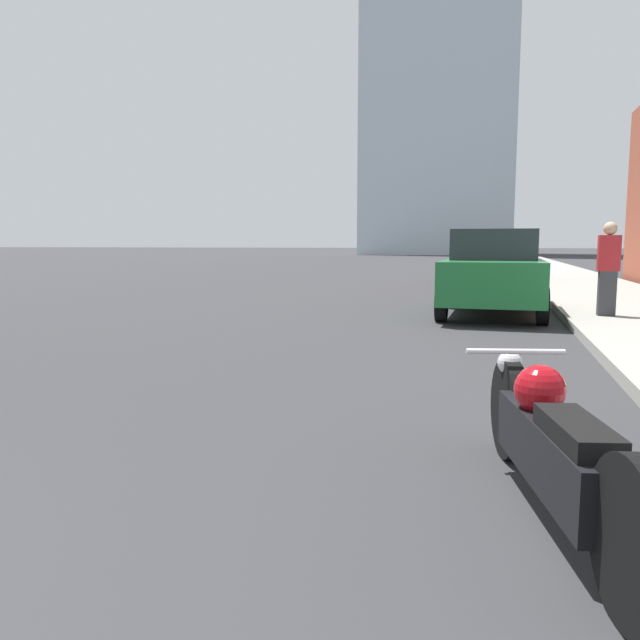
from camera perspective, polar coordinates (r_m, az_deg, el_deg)
name	(u,v)px	position (r m, az deg, el deg)	size (l,w,h in m)	color
sidewalk	(541,266)	(40.34, 19.57, 4.70)	(3.25, 240.00, 0.15)	gray
motorcycle	(552,445)	(3.50, 20.48, -10.66)	(0.80, 2.49, 0.76)	black
parked_car_green	(493,272)	(12.77, 15.57, 4.22)	(2.01, 4.23, 1.69)	#1E6B33
parked_car_red	(489,260)	(23.19, 15.23, 5.32)	(2.27, 4.20, 1.69)	red
pedestrian	(608,268)	(12.10, 24.85, 4.33)	(0.36, 0.23, 1.65)	#38383D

